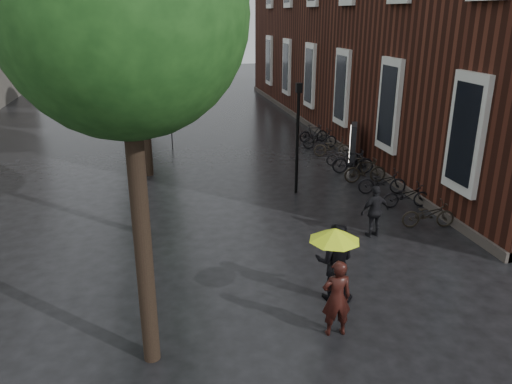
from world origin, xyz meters
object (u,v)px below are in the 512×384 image
object	(u,v)px
lamp_post	(298,128)
pedestrian_walking	(375,211)
person_black	(335,262)
ad_lightbox	(353,144)
parked_bicycles	(355,163)
person_burgundy	(337,298)

from	to	relation	value
lamp_post	pedestrian_walking	bearing A→B (deg)	-74.24
person_black	ad_lightbox	world-z (taller)	person_black
pedestrian_walking	lamp_post	bearing A→B (deg)	-83.02
person_black	ad_lightbox	size ratio (longest dim) A/B	1.05
parked_bicycles	lamp_post	distance (m)	4.08
person_black	lamp_post	size ratio (longest dim) A/B	0.47
person_burgundy	parked_bicycles	bearing A→B (deg)	-112.51
parked_bicycles	person_black	bearing A→B (deg)	-115.58
pedestrian_walking	ad_lightbox	size ratio (longest dim) A/B	0.89
parked_bicycles	person_burgundy	bearing A→B (deg)	-114.74
person_black	ad_lightbox	xyz separation A→B (m)	(4.74, 10.37, -0.04)
person_black	parked_bicycles	size ratio (longest dim) A/B	0.16
person_burgundy	pedestrian_walking	bearing A→B (deg)	-120.99
lamp_post	ad_lightbox	bearing A→B (deg)	41.47
pedestrian_walking	parked_bicycles	size ratio (longest dim) A/B	0.13
pedestrian_walking	parked_bicycles	bearing A→B (deg)	-116.41
pedestrian_walking	person_black	bearing A→B (deg)	42.77
person_burgundy	ad_lightbox	bearing A→B (deg)	-111.67
person_burgundy	person_black	bearing A→B (deg)	-106.58
person_black	ad_lightbox	distance (m)	11.40
person_black	pedestrian_walking	size ratio (longest dim) A/B	1.18
person_burgundy	pedestrian_walking	size ratio (longest dim) A/B	1.07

